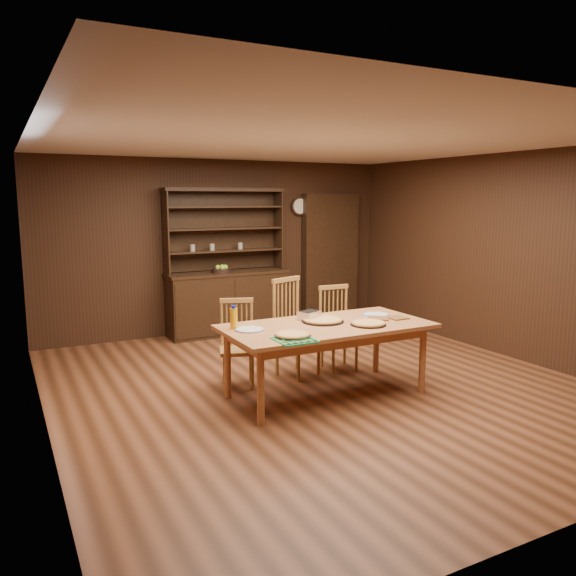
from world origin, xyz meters
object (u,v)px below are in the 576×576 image
china_hutch (227,294)px  chair_center (293,323)px  dining_table (327,331)px  chair_left (237,340)px  juice_bottle (234,318)px  chair_right (337,325)px

china_hutch → chair_center: china_hutch is taller
dining_table → chair_left: chair_left is taller
chair_left → juice_bottle: juice_bottle is taller
dining_table → juice_bottle: juice_bottle is taller
chair_right → chair_center: bearing=-176.7°
chair_right → chair_left: bearing=-174.7°
dining_table → juice_bottle: 0.97m
chair_center → dining_table: bearing=-111.8°
china_hutch → dining_table: size_ratio=1.03×
chair_center → chair_right: bearing=-20.9°
juice_bottle → china_hutch: bearing=69.9°
chair_left → china_hutch: bearing=90.8°
chair_left → dining_table: bearing=-29.2°
chair_left → chair_right: chair_right is taller
china_hutch → chair_left: size_ratio=2.31×
chair_left → juice_bottle: 0.67m
dining_table → chair_center: (0.03, 0.80, -0.08)m
china_hutch → chair_center: 2.23m
chair_center → juice_bottle: (-0.94, -0.54, 0.26)m
chair_left → chair_right: (1.29, 0.02, 0.03)m
chair_left → juice_bottle: size_ratio=4.00×
chair_center → juice_bottle: bearing=-169.9°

